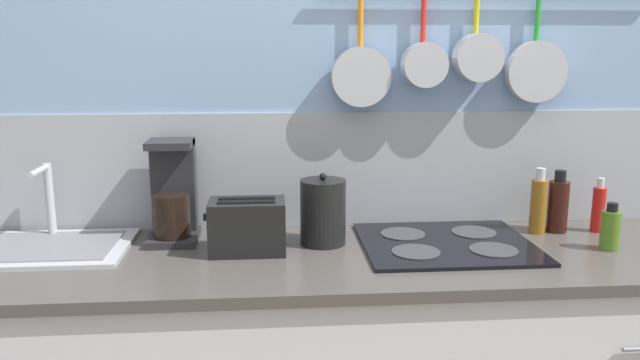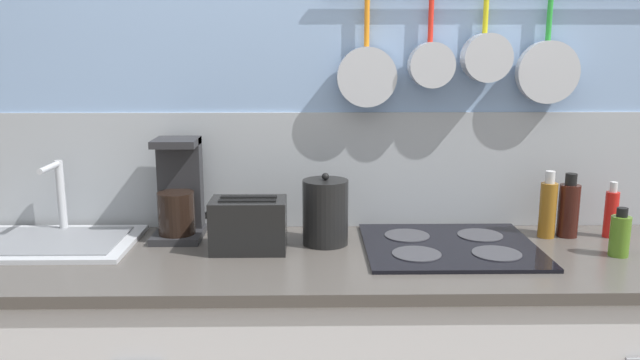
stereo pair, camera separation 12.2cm
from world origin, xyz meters
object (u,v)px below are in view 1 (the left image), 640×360
coffee_maker (173,198)px  bottle_cooking_wine (598,208)px  bottle_hot_sauce (558,205)px  toaster (247,226)px  kettle (323,212)px  bottle_vinegar (610,229)px  bottle_olive_oil (538,205)px

coffee_maker → bottle_cooking_wine: bearing=-1.3°
bottle_hot_sauce → toaster: bearing=-172.7°
kettle → bottle_hot_sauce: (0.83, 0.07, -0.01)m
toaster → bottle_vinegar: bearing=-3.5°
toaster → kettle: size_ratio=1.07×
bottle_hot_sauce → bottle_vinegar: bearing=-69.6°
bottle_vinegar → toaster: bearing=176.5°
bottle_vinegar → bottle_cooking_wine: size_ratio=0.80×
toaster → bottle_vinegar: size_ratio=1.65×
bottle_hot_sauce → bottle_cooking_wine: bearing=-4.6°
toaster → bottle_hot_sauce: size_ratio=1.16×
coffee_maker → bottle_vinegar: coffee_maker is taller
coffee_maker → kettle: coffee_maker is taller
toaster → bottle_olive_oil: 1.01m
coffee_maker → kettle: bearing=-10.6°
toaster → bottle_cooking_wine: (1.22, 0.13, 0.00)m
bottle_vinegar → bottle_cooking_wine: bottle_cooking_wine is taller
toaster → kettle: bearing=15.6°
kettle → bottle_hot_sauce: kettle is taller
coffee_maker → kettle: size_ratio=1.42×
bottle_olive_oil → bottle_vinegar: size_ratio=1.50×
bottle_hot_sauce → bottle_olive_oil: bearing=-173.1°
kettle → bottle_cooking_wine: (0.97, 0.06, -0.02)m
kettle → bottle_olive_oil: 0.76m
bottle_vinegar → coffee_maker: bearing=170.7°
toaster → bottle_vinegar: 1.16m
coffee_maker → bottle_cooking_wine: (1.47, -0.03, -0.06)m
bottle_hot_sauce → bottle_vinegar: (0.08, -0.21, -0.03)m
coffee_maker → toaster: (0.25, -0.16, -0.06)m
coffee_maker → kettle: 0.51m
bottle_olive_oil → bottle_hot_sauce: size_ratio=1.05×
toaster → kettle: (0.24, 0.07, 0.02)m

